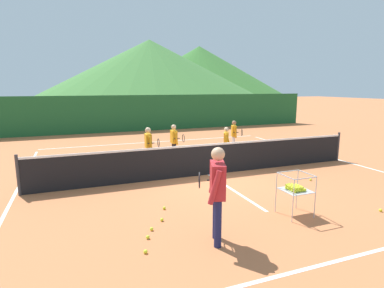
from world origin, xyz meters
name	(u,v)px	position (x,y,z in m)	size (l,w,h in m)	color
ground_plane	(209,175)	(0.00, 0.00, 0.00)	(120.00, 120.00, 0.00)	#C67042
line_baseline_near	(342,260)	(0.00, -5.18, 0.00)	(10.68, 0.08, 0.01)	white
line_baseline_far	(157,142)	(0.00, 6.22, 0.00)	(10.68, 0.08, 0.01)	white
line_sideline_west	(14,196)	(-5.34, 0.00, 0.00)	(0.08, 11.40, 0.01)	white
line_sideline_east	(340,160)	(5.34, 0.00, 0.00)	(0.08, 11.40, 0.01)	white
line_service_center	(209,174)	(0.00, 0.00, 0.00)	(0.08, 6.27, 0.01)	white
tennis_net	(209,159)	(0.00, 0.00, 0.50)	(10.49, 0.08, 1.05)	#333338
instructor	(217,186)	(-1.62, -3.94, 1.02)	(0.49, 0.84, 1.71)	#191E4C
student_0	(149,144)	(-1.53, 1.50, 0.82)	(0.41, 0.67, 1.37)	silver
student_1	(174,139)	(-0.43, 2.14, 0.81)	(0.41, 0.66, 1.34)	black
student_2	(226,141)	(1.32, 1.40, 0.76)	(0.40, 0.49, 1.26)	navy
student_3	(234,133)	(2.43, 2.83, 0.78)	(0.42, 0.70, 1.30)	silver
ball_cart	(295,188)	(0.43, -3.48, 0.60)	(0.58, 0.58, 0.90)	#B7B7BC
tennis_ball_0	(148,237)	(-2.72, -3.39, 0.03)	(0.07, 0.07, 0.07)	yellow
tennis_ball_1	(164,208)	(-2.06, -2.19, 0.03)	(0.07, 0.07, 0.07)	yellow
tennis_ball_2	(311,180)	(2.51, -1.65, 0.03)	(0.07, 0.07, 0.07)	yellow
tennis_ball_4	(162,220)	(-2.28, -2.77, 0.03)	(0.07, 0.07, 0.07)	yellow
tennis_ball_6	(146,252)	(-2.87, -3.87, 0.03)	(0.07, 0.07, 0.07)	yellow
tennis_ball_7	(152,229)	(-2.57, -3.10, 0.03)	(0.07, 0.07, 0.07)	yellow
tennis_ball_8	(381,210)	(2.33, -4.02, 0.03)	(0.07, 0.07, 0.07)	yellow
windscreen_fence	(140,113)	(0.00, 10.31, 1.09)	(23.49, 0.08, 2.19)	#1E5B2D
hill_0	(150,70)	(11.15, 53.74, 5.88)	(46.37, 46.37, 11.76)	#427A38
hill_1	(199,72)	(25.02, 61.59, 6.01)	(42.49, 42.49, 12.02)	#38702D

